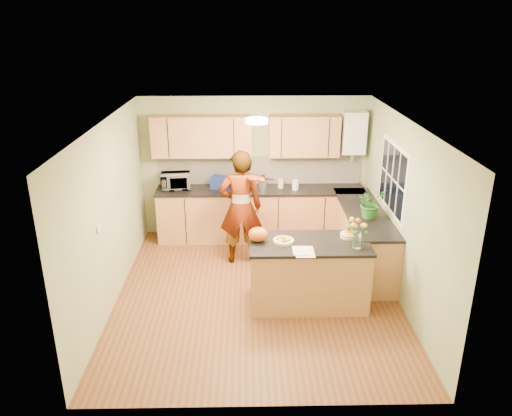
{
  "coord_description": "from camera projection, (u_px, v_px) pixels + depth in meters",
  "views": [
    {
      "loc": [
        -0.14,
        -6.31,
        3.77
      ],
      "look_at": [
        -0.0,
        0.5,
        1.14
      ],
      "focal_mm": 35.0,
      "sensor_mm": 36.0,
      "label": 1
    }
  ],
  "objects": [
    {
      "name": "violinist",
      "position": [
        241.0,
        208.0,
        7.88
      ],
      "size": [
        0.71,
        0.49,
        1.87
      ],
      "primitive_type": "imported",
      "rotation": [
        0.0,
        0.0,
        3.21
      ],
      "color": "tan",
      "rests_on": "floor"
    },
    {
      "name": "light_switch",
      "position": [
        98.0,
        229.0,
        6.18
      ],
      "size": [
        0.02,
        0.09,
        0.09
      ],
      "primitive_type": "cube",
      "color": "white",
      "rests_on": "wall_left"
    },
    {
      "name": "wall_left",
      "position": [
        110.0,
        215.0,
        6.76
      ],
      "size": [
        0.02,
        4.5,
        2.5
      ],
      "primitive_type": "cube",
      "color": "#8E9D70",
      "rests_on": "floor"
    },
    {
      "name": "orange_bag",
      "position": [
        258.0,
        234.0,
        6.69
      ],
      "size": [
        0.29,
        0.25,
        0.2
      ],
      "primitive_type": "ellipsoid",
      "rotation": [
        0.0,
        0.0,
        -0.12
      ],
      "color": "#E85C13",
      "rests_on": "peninsula_island"
    },
    {
      "name": "jar_white",
      "position": [
        295.0,
        185.0,
        8.65
      ],
      "size": [
        0.13,
        0.13,
        0.18
      ],
      "primitive_type": "cylinder",
      "rotation": [
        0.0,
        0.0,
        -0.18
      ],
      "color": "white",
      "rests_on": "back_counter"
    },
    {
      "name": "wall_right",
      "position": [
        403.0,
        212.0,
        6.83
      ],
      "size": [
        0.02,
        4.5,
        2.5
      ],
      "primitive_type": "cube",
      "color": "#8E9D70",
      "rests_on": "floor"
    },
    {
      "name": "wall_front",
      "position": [
        262.0,
        302.0,
        4.7
      ],
      "size": [
        4.0,
        0.02,
        2.5
      ],
      "primitive_type": "cube",
      "color": "#8E9D70",
      "rests_on": "floor"
    },
    {
      "name": "fruit_dish",
      "position": [
        284.0,
        240.0,
        6.67
      ],
      "size": [
        0.28,
        0.28,
        0.1
      ],
      "color": "beige",
      "rests_on": "peninsula_island"
    },
    {
      "name": "window_right",
      "position": [
        392.0,
        178.0,
        7.28
      ],
      "size": [
        0.01,
        1.3,
        1.05
      ],
      "color": "white",
      "rests_on": "wall_right"
    },
    {
      "name": "microwave",
      "position": [
        176.0,
        181.0,
        8.68
      ],
      "size": [
        0.54,
        0.39,
        0.28
      ],
      "primitive_type": "imported",
      "rotation": [
        0.0,
        0.0,
        0.11
      ],
      "color": "white",
      "rests_on": "back_counter"
    },
    {
      "name": "splashback",
      "position": [
        260.0,
        170.0,
        8.9
      ],
      "size": [
        3.6,
        0.02,
        0.52
      ],
      "primitive_type": "cube",
      "color": "white",
      "rests_on": "back_counter"
    },
    {
      "name": "peninsula_island",
      "position": [
        308.0,
        273.0,
        6.86
      ],
      "size": [
        1.62,
        0.83,
        0.93
      ],
      "color": "#B97B4A",
      "rests_on": "floor"
    },
    {
      "name": "orange_bowl",
      "position": [
        348.0,
        234.0,
        6.82
      ],
      "size": [
        0.21,
        0.21,
        0.13
      ],
      "color": "beige",
      "rests_on": "peninsula_island"
    },
    {
      "name": "floor",
      "position": [
        257.0,
        293.0,
        7.25
      ],
      "size": [
        4.5,
        4.5,
        0.0
      ],
      "primitive_type": "plane",
      "color": "brown",
      "rests_on": "ground"
    },
    {
      "name": "blue_box",
      "position": [
        219.0,
        182.0,
        8.71
      ],
      "size": [
        0.33,
        0.28,
        0.22
      ],
      "primitive_type": "cube",
      "rotation": [
        0.0,
        0.0,
        -0.34
      ],
      "color": "#203196",
      "rests_on": "back_counter"
    },
    {
      "name": "right_counter",
      "position": [
        363.0,
        238.0,
        7.9
      ],
      "size": [
        0.62,
        2.24,
        0.94
      ],
      "color": "#B97B4A",
      "rests_on": "floor"
    },
    {
      "name": "ceiling_lamp",
      "position": [
        257.0,
        121.0,
        6.64
      ],
      "size": [
        0.3,
        0.3,
        0.07
      ],
      "color": "#FFEABF",
      "rests_on": "ceiling"
    },
    {
      "name": "upper_cabinets",
      "position": [
        244.0,
        136.0,
        8.52
      ],
      "size": [
        3.2,
        0.34,
        0.7
      ],
      "color": "#B97B4A",
      "rests_on": "wall_back"
    },
    {
      "name": "potted_plant",
      "position": [
        371.0,
        203.0,
        7.39
      ],
      "size": [
        0.52,
        0.49,
        0.46
      ],
      "primitive_type": "imported",
      "rotation": [
        0.0,
        0.0,
        0.4
      ],
      "color": "#286822",
      "rests_on": "right_counter"
    },
    {
      "name": "papers",
      "position": [
        305.0,
        252.0,
        6.41
      ],
      "size": [
        0.25,
        0.34,
        0.01
      ],
      "primitive_type": "cube",
      "color": "silver",
      "rests_on": "peninsula_island"
    },
    {
      "name": "jar_cream",
      "position": [
        281.0,
        183.0,
        8.75
      ],
      "size": [
        0.11,
        0.11,
        0.16
      ],
      "primitive_type": "cylinder",
      "rotation": [
        0.0,
        0.0,
        -0.08
      ],
      "color": "beige",
      "rests_on": "back_counter"
    },
    {
      "name": "ceiling",
      "position": [
        257.0,
        122.0,
        6.35
      ],
      "size": [
        4.0,
        4.5,
        0.02
      ],
      "primitive_type": "cube",
      "color": "white",
      "rests_on": "wall_back"
    },
    {
      "name": "wall_back",
      "position": [
        254.0,
        167.0,
        8.89
      ],
      "size": [
        4.0,
        0.02,
        2.5
      ],
      "primitive_type": "cube",
      "color": "#8E9D70",
      "rests_on": "floor"
    },
    {
      "name": "violin",
      "position": [
        253.0,
        178.0,
        7.47
      ],
      "size": [
        0.57,
        0.49,
        0.14
      ],
      "primitive_type": null,
      "rotation": [
        0.17,
        0.0,
        -0.61
      ],
      "color": "#4C1304",
      "rests_on": "violinist"
    },
    {
      "name": "flower_vase",
      "position": [
        359.0,
        225.0,
        6.42
      ],
      "size": [
        0.26,
        0.26,
        0.49
      ],
      "rotation": [
        0.0,
        0.0,
        0.15
      ],
      "color": "silver",
      "rests_on": "peninsula_island"
    },
    {
      "name": "kettle",
      "position": [
        263.0,
        182.0,
        8.67
      ],
      "size": [
        0.16,
        0.16,
        0.3
      ],
      "rotation": [
        0.0,
        0.0,
        -0.09
      ],
      "color": "silver",
      "rests_on": "back_counter"
    },
    {
      "name": "boiler",
      "position": [
        354.0,
        133.0,
        8.54
      ],
      "size": [
        0.4,
        0.3,
        0.86
      ],
      "color": "white",
      "rests_on": "wall_back"
    },
    {
      "name": "back_counter",
      "position": [
        260.0,
        214.0,
        8.9
      ],
      "size": [
        3.64,
        0.62,
        0.94
      ],
      "color": "#B97B4A",
      "rests_on": "floor"
    }
  ]
}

